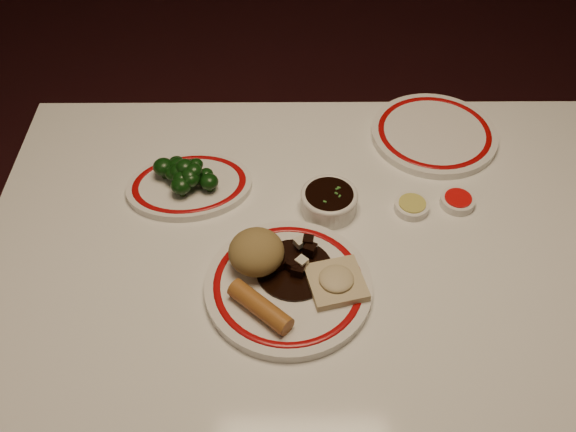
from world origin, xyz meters
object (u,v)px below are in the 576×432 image
(dining_table, at_px, (319,294))
(broccoli_pile, at_px, (185,173))
(rice_mound, at_px, (256,252))
(spring_roll, at_px, (260,307))
(broccoli_plate, at_px, (190,186))
(fried_wonton, at_px, (336,281))
(main_plate, at_px, (288,286))
(stirfry_heap, at_px, (295,265))
(soy_bowl, at_px, (329,202))

(dining_table, bearing_deg, broccoli_pile, 143.73)
(rice_mound, xyz_separation_m, broccoli_pile, (-0.14, 0.20, -0.01))
(spring_roll, bearing_deg, dining_table, 0.85)
(spring_roll, relative_size, broccoli_plate, 0.44)
(fried_wonton, distance_m, broccoli_pile, 0.36)
(spring_roll, relative_size, fried_wonton, 1.08)
(rice_mound, xyz_separation_m, fried_wonton, (0.13, -0.04, -0.02))
(main_plate, xyz_separation_m, spring_roll, (-0.04, -0.06, 0.02))
(stirfry_heap, bearing_deg, spring_roll, -121.72)
(broccoli_plate, bearing_deg, spring_roll, -64.27)
(broccoli_plate, bearing_deg, soy_bowl, -11.96)
(fried_wonton, relative_size, stirfry_heap, 0.83)
(stirfry_heap, bearing_deg, main_plate, -108.72)
(dining_table, xyz_separation_m, stirfry_heap, (-0.05, -0.03, 0.12))
(dining_table, xyz_separation_m, broccoli_plate, (-0.24, 0.18, 0.10))
(main_plate, height_order, broccoli_pile, broccoli_pile)
(dining_table, relative_size, stirfry_heap, 9.26)
(fried_wonton, height_order, stirfry_heap, stirfry_heap)
(spring_roll, xyz_separation_m, soy_bowl, (0.12, 0.24, -0.01))
(main_plate, bearing_deg, rice_mound, 143.61)
(fried_wonton, distance_m, broccoli_plate, 0.36)
(fried_wonton, height_order, broccoli_plate, fried_wonton)
(main_plate, relative_size, broccoli_plate, 1.21)
(broccoli_plate, bearing_deg, broccoli_pile, 157.21)
(stirfry_heap, distance_m, soy_bowl, 0.16)
(dining_table, relative_size, rice_mound, 12.94)
(soy_bowl, bearing_deg, dining_table, -98.34)
(stirfry_heap, xyz_separation_m, broccoli_pile, (-0.20, 0.21, 0.01))
(main_plate, xyz_separation_m, broccoli_plate, (-0.19, 0.24, -0.00))
(broccoli_pile, height_order, soy_bowl, broccoli_pile)
(fried_wonton, bearing_deg, soy_bowl, 90.76)
(broccoli_pile, xyz_separation_m, soy_bowl, (0.27, -0.06, -0.02))
(rice_mound, relative_size, broccoli_pile, 0.74)
(dining_table, height_order, spring_roll, spring_roll)
(main_plate, distance_m, soy_bowl, 0.20)
(main_plate, relative_size, rice_mound, 3.41)
(broccoli_pile, bearing_deg, main_plate, -51.30)
(fried_wonton, relative_size, broccoli_pile, 0.85)
(main_plate, distance_m, rice_mound, 0.08)
(dining_table, bearing_deg, spring_roll, -131.37)
(rice_mound, relative_size, stirfry_heap, 0.72)
(dining_table, height_order, rice_mound, rice_mound)
(fried_wonton, bearing_deg, spring_roll, -156.61)
(dining_table, distance_m, broccoli_plate, 0.32)
(rice_mound, bearing_deg, broccoli_plate, 123.98)
(main_plate, bearing_deg, spring_roll, -127.57)
(rice_mound, xyz_separation_m, soy_bowl, (0.13, 0.14, -0.03))
(fried_wonton, bearing_deg, main_plate, 176.43)
(spring_roll, height_order, fried_wonton, spring_roll)
(main_plate, height_order, rice_mound, rice_mound)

